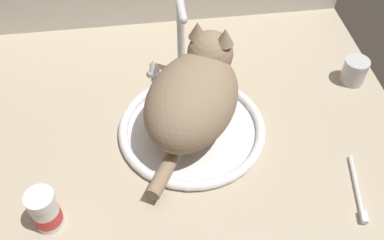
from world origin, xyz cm
name	(u,v)px	position (x,y,z in cm)	size (l,w,h in cm)	color
countertop	(168,122)	(0.00, 0.00, 1.50)	(114.19, 79.49, 3.00)	#B7A88E
sink_basin	(192,128)	(5.42, -4.88, 3.98)	(35.04, 35.04, 2.25)	white
faucet	(181,48)	(5.42, 15.68, 11.73)	(18.22, 9.47, 22.85)	silver
cat	(195,93)	(6.37, -3.20, 14.06)	(31.12, 37.20, 20.72)	#8C755B
metal_jar	(354,71)	(49.85, 6.93, 6.49)	(6.39, 6.39, 6.94)	#B2B5BA
pill_bottle	(45,211)	(-26.23, -25.36, 7.71)	(5.73, 5.73, 10.14)	white
toothbrush	(357,190)	(38.17, -26.48, 3.62)	(4.52, 16.81, 1.70)	silver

